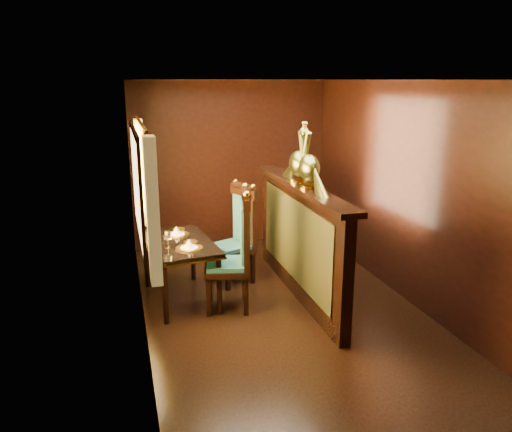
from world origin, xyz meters
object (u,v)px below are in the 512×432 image
at_px(chair_left, 238,246).
at_px(chair_right, 239,230).
at_px(peacock_left, 310,156).
at_px(dining_table, 179,247).
at_px(peacock_right, 299,152).

xyz_separation_m(chair_left, chair_right, (0.20, 0.78, -0.06)).
height_order(chair_right, peacock_left, peacock_left).
relative_size(dining_table, peacock_right, 1.85).
bearing_deg(chair_right, peacock_right, -65.24).
relative_size(dining_table, chair_right, 1.00).
relative_size(chair_right, peacock_right, 1.85).
height_order(dining_table, peacock_left, peacock_left).
xyz_separation_m(dining_table, peacock_right, (1.38, -0.16, 1.06)).
distance_m(chair_right, peacock_left, 1.48).
bearing_deg(peacock_right, dining_table, 173.38).
bearing_deg(chair_right, peacock_left, -78.06).
bearing_deg(peacock_left, chair_left, 173.13).
height_order(dining_table, chair_left, chair_left).
bearing_deg(peacock_left, peacock_right, 90.00).
xyz_separation_m(dining_table, chair_left, (0.61, -0.39, 0.08)).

